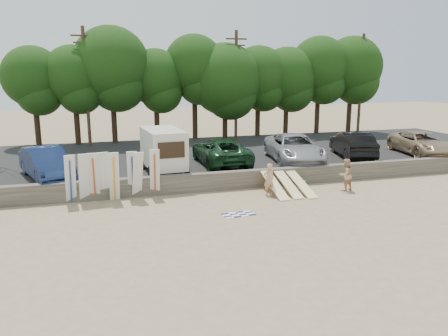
{
  "coord_description": "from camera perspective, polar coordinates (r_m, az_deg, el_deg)",
  "views": [
    {
      "loc": [
        -9.52,
        -19.37,
        6.38
      ],
      "look_at": [
        -2.9,
        3.0,
        1.21
      ],
      "focal_mm": 35.0,
      "sensor_mm": 36.0,
      "label": 1
    }
  ],
  "objects": [
    {
      "name": "car_3",
      "position": [
        30.84,
        16.44,
        3.0
      ],
      "size": [
        3.17,
        5.57,
        1.74
      ],
      "primitive_type": "imported",
      "rotation": [
        0.0,
        0.0,
        2.87
      ],
      "color": "black",
      "rests_on": "parking_lot"
    },
    {
      "name": "surfboard_upright_6",
      "position": [
        22.63,
        -11.86,
        -0.85
      ],
      "size": [
        0.56,
        0.79,
        2.52
      ],
      "primitive_type": "cube",
      "rotation": [
        0.27,
        0.0,
        -0.09
      ],
      "color": "silver",
      "rests_on": "ground"
    },
    {
      "name": "utility_poles",
      "position": [
        37.21,
        1.59,
        11.01
      ],
      "size": [
        25.8,
        0.26,
        9.0
      ],
      "color": "#473321",
      "rests_on": "parking_lot"
    },
    {
      "name": "surfboard_upright_3",
      "position": [
        22.58,
        -15.45,
        -1.05
      ],
      "size": [
        0.52,
        0.66,
        2.55
      ],
      "primitive_type": "cube",
      "rotation": [
        0.23,
        0.0,
        0.03
      ],
      "color": "silver",
      "rests_on": "ground"
    },
    {
      "name": "cooler",
      "position": [
        25.21,
        10.2,
        -2.0
      ],
      "size": [
        0.42,
        0.35,
        0.32
      ],
      "primitive_type": "cube",
      "rotation": [
        0.0,
        0.0,
        0.13
      ],
      "color": "#23822A",
      "rests_on": "ground"
    },
    {
      "name": "beach_towel",
      "position": [
        20.03,
        1.92,
        -6.07
      ],
      "size": [
        1.64,
        1.64,
        0.0
      ],
      "primitive_type": "plane",
      "rotation": [
        0.0,
        0.0,
        0.1
      ],
      "color": "white",
      "rests_on": "ground"
    },
    {
      "name": "surfboard_upright_7",
      "position": [
        22.71,
        -9.03,
        -0.65
      ],
      "size": [
        0.53,
        0.61,
        2.56
      ],
      "primitive_type": "cube",
      "rotation": [
        0.21,
        0.0,
        -0.05
      ],
      "color": "silver",
      "rests_on": "ground"
    },
    {
      "name": "surfboard_low_1",
      "position": [
        23.72,
        8.32,
        -2.06
      ],
      "size": [
        0.56,
        2.89,
        0.95
      ],
      "primitive_type": "cube",
      "rotation": [
        0.3,
        0.0,
        0.0
      ],
      "color": "#FDEA9F",
      "rests_on": "ground"
    },
    {
      "name": "surfboard_upright_5",
      "position": [
        22.52,
        -11.22,
        -0.92
      ],
      "size": [
        0.62,
        0.9,
        2.5
      ],
      "primitive_type": "cube",
      "rotation": [
        0.3,
        0.0,
        0.16
      ],
      "color": "silver",
      "rests_on": "ground"
    },
    {
      "name": "surfboard_low_2",
      "position": [
        23.93,
        10.04,
        -2.09
      ],
      "size": [
        0.56,
        2.91,
        0.88
      ],
      "primitive_type": "cube",
      "rotation": [
        0.27,
        0.0,
        0.0
      ],
      "color": "#FDEA9F",
      "rests_on": "ground"
    },
    {
      "name": "car_4",
      "position": [
        33.55,
        24.39,
        2.98
      ],
      "size": [
        3.5,
        6.0,
        1.57
      ],
      "primitive_type": "imported",
      "rotation": [
        0.0,
        0.0,
        -0.17
      ],
      "color": "#9D8263",
      "rests_on": "parking_lot"
    },
    {
      "name": "car_2",
      "position": [
        28.51,
        9.15,
        2.61
      ],
      "size": [
        3.9,
        6.64,
        1.74
      ],
      "primitive_type": "imported",
      "rotation": [
        0.0,
        0.0,
        -0.17
      ],
      "color": "#9D9DA2",
      "rests_on": "parking_lot"
    },
    {
      "name": "beachgoer_b",
      "position": [
        24.65,
        15.58,
        -0.86
      ],
      "size": [
        1.0,
        0.86,
        1.77
      ],
      "primitive_type": "imported",
      "rotation": [
        0.0,
        0.0,
        3.39
      ],
      "color": "tan",
      "rests_on": "ground"
    },
    {
      "name": "ground",
      "position": [
        22.5,
        9.31,
        -4.15
      ],
      "size": [
        120.0,
        120.0,
        0.0
      ],
      "primitive_type": "plane",
      "color": "tan",
      "rests_on": "ground"
    },
    {
      "name": "surfboard_upright_4",
      "position": [
        22.35,
        -14.16,
        -1.1
      ],
      "size": [
        0.51,
        0.64,
        2.55
      ],
      "primitive_type": "cube",
      "rotation": [
        0.22,
        0.0,
        0.02
      ],
      "color": "silver",
      "rests_on": "ground"
    },
    {
      "name": "box_trailer",
      "position": [
        25.26,
        -7.96,
        2.58
      ],
      "size": [
        2.47,
        4.04,
        2.47
      ],
      "rotation": [
        0.0,
        0.0,
        0.08
      ],
      "color": "beige",
      "rests_on": "parking_lot"
    },
    {
      "name": "surfboard_upright_1",
      "position": [
        22.48,
        -17.81,
        -1.27
      ],
      "size": [
        0.58,
        0.77,
        2.53
      ],
      "primitive_type": "cube",
      "rotation": [
        0.26,
        0.0,
        0.12
      ],
      "color": "silver",
      "rests_on": "ground"
    },
    {
      "name": "beachgoer_a",
      "position": [
        23.01,
        5.87,
        -1.48
      ],
      "size": [
        0.69,
        0.51,
        1.71
      ],
      "primitive_type": "imported",
      "rotation": [
        0.0,
        0.0,
        3.32
      ],
      "color": "tan",
      "rests_on": "ground"
    },
    {
      "name": "seawall",
      "position": [
        25.01,
        6.39,
        -1.19
      ],
      "size": [
        44.0,
        0.5,
        1.0
      ],
      "primitive_type": "cube",
      "color": "#6B6356",
      "rests_on": "ground"
    },
    {
      "name": "gear_bag",
      "position": [
        24.19,
        6.59,
        -2.62
      ],
      "size": [
        0.37,
        0.35,
        0.22
      ],
      "primitive_type": "cube",
      "rotation": [
        0.0,
        0.0,
        0.41
      ],
      "color": "orange",
      "rests_on": "ground"
    },
    {
      "name": "surfboard_upright_0",
      "position": [
        22.48,
        -19.42,
        -1.4
      ],
      "size": [
        0.6,
        0.83,
        2.52
      ],
      "primitive_type": "cube",
      "rotation": [
        0.28,
        0.0,
        0.13
      ],
      "color": "silver",
      "rests_on": "ground"
    },
    {
      "name": "surfboard_upright_2",
      "position": [
        22.52,
        -16.62,
        -1.16
      ],
      "size": [
        0.52,
        0.69,
        2.54
      ],
      "primitive_type": "cube",
      "rotation": [
        0.24,
        0.0,
        -0.03
      ],
      "color": "silver",
      "rests_on": "ground"
    },
    {
      "name": "car_1",
      "position": [
        27.33,
        -0.44,
        2.24
      ],
      "size": [
        2.72,
        5.89,
        1.64
      ],
      "primitive_type": "imported",
      "rotation": [
        0.0,
        0.0,
        3.14
      ],
      "color": "black",
      "rests_on": "parking_lot"
    },
    {
      "name": "surfboard_low_0",
      "position": [
        23.34,
        6.61,
        -2.2
      ],
      "size": [
        0.56,
        2.88,
        0.99
      ],
      "primitive_type": "cube",
      "rotation": [
        0.31,
        0.0,
        0.0
      ],
      "color": "#FDEA9F",
      "rests_on": "ground"
    },
    {
      "name": "car_0",
      "position": [
        25.47,
        -22.2,
        0.62
      ],
      "size": [
        3.4,
        5.45,
        1.7
      ],
      "primitive_type": "imported",
      "rotation": [
        0.0,
        0.0,
        0.34
      ],
      "color": "navy",
      "rests_on": "parking_lot"
    },
    {
      "name": "treeline",
      "position": [
        38.18,
        -0.92,
        12.43
      ],
      "size": [
        32.84,
        6.48,
        9.27
      ],
      "color": "#382616",
      "rests_on": "parking_lot"
    },
    {
      "name": "parking_lot",
      "position": [
        31.92,
        1.17,
        1.59
      ],
      "size": [
        44.0,
        14.5,
        0.7
      ],
      "primitive_type": "cube",
      "color": "#282828",
      "rests_on": "ground"
    }
  ]
}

